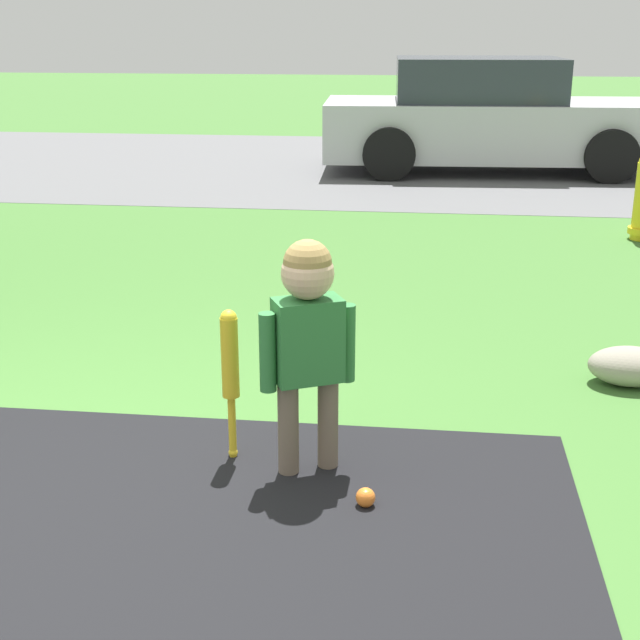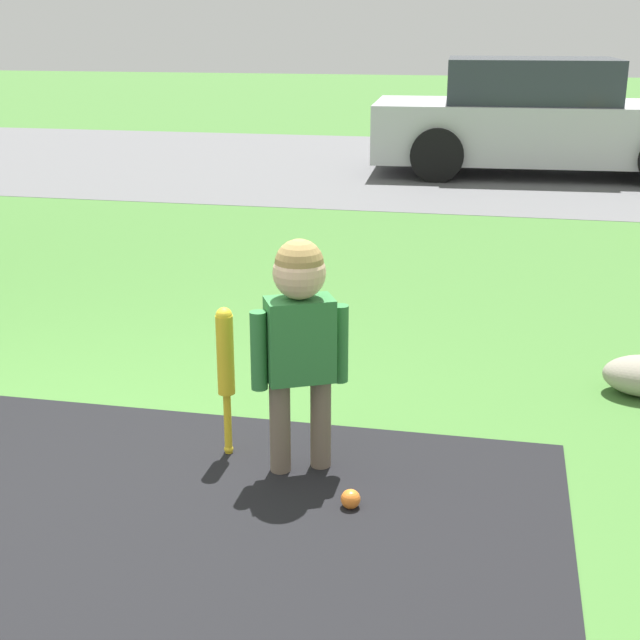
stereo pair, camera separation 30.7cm
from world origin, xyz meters
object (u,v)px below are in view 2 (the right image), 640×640
at_px(child, 300,324).
at_px(sports_ball, 351,499).
at_px(parked_car, 542,120).
at_px(baseball_bat, 226,361).

relative_size(child, sports_ball, 12.87).
bearing_deg(parked_car, baseball_bat, -103.62).
relative_size(child, parked_car, 0.23).
bearing_deg(sports_ball, baseball_bat, 149.90).
bearing_deg(child, sports_ball, -72.51).
bearing_deg(sports_ball, parked_car, 83.78).
bearing_deg(child, parked_car, 55.92).
distance_m(baseball_bat, sports_ball, 0.79).
xyz_separation_m(sports_ball, parked_car, (0.91, 8.39, 0.61)).
relative_size(child, baseball_bat, 1.48).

